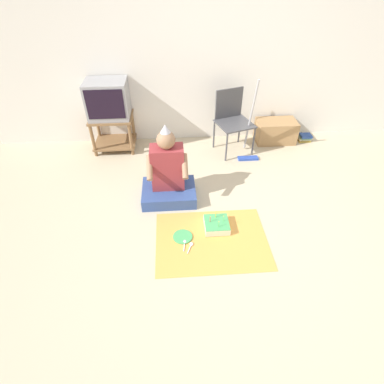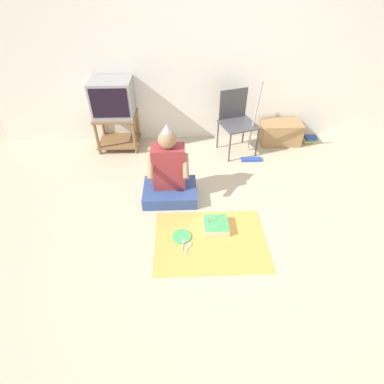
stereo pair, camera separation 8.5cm
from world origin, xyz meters
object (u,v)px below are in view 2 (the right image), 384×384
Objects in this scene: book_pile at (310,140)px; birthday_cake at (216,225)px; tv at (112,98)px; cardboard_box_stack at (280,133)px; folding_chair at (236,118)px; dust_mop at (253,138)px; paper_plate at (182,236)px; person_seated at (169,176)px.

book_pile is 2.35m from birthday_cake.
cardboard_box_stack is at bearing 0.65° from tv.
cardboard_box_stack is at bearing 12.59° from folding_chair.
dust_mop reaches higher than paper_plate.
paper_plate is (-0.98, -1.46, -0.30)m from dust_mop.
person_seated is 0.73m from paper_plate.
folding_chair is at bearing 75.58° from birthday_cake.
cardboard_box_stack is 2.40m from paper_plate.
book_pile is 2.69m from paper_plate.
birthday_cake is (1.25, -1.74, -0.69)m from tv.
paper_plate is (0.13, -0.67, -0.28)m from person_seated.
paper_plate is at bearing -163.04° from birthday_cake.
birthday_cake is (-0.62, -1.35, -0.26)m from dust_mop.
birthday_cake is 1.29× the size of paper_plate.
book_pile is at bearing -0.07° from tv.
tv is 2.82× the size of book_pile.
folding_chair is 4.26× the size of paper_plate.
folding_chair reaches higher than cardboard_box_stack.
tv reaches higher than book_pile.
cardboard_box_stack is (2.37, 0.03, -0.57)m from tv.
birthday_cake is (0.49, -0.56, -0.24)m from person_seated.
person_seated reaches higher than folding_chair.
birthday_cake is at bearing -122.58° from cardboard_box_stack.
birthday_cake reaches higher than book_pile.
dust_mop is 4.33× the size of birthday_cake.
folding_chair is at bearing 65.74° from paper_plate.
person_seated reaches higher than cardboard_box_stack.
person_seated reaches higher than paper_plate.
dust_mop reaches higher than person_seated.
cardboard_box_stack is 2.91× the size of paper_plate.
dust_mop is 1.51m from birthday_cake.
tv is 0.59× the size of person_seated.
cardboard_box_stack is 2.26× the size of birthday_cake.
tv reaches higher than person_seated.
dust_mop is 1.08m from book_pile.
tv is 0.49× the size of dust_mop.
cardboard_box_stack is 0.48m from book_pile.
person_seated is 0.78m from birthday_cake.
book_pile is at bearing 21.27° from dust_mop.
tv is 2.92m from book_pile.
dust_mop is at bearing -141.13° from cardboard_box_stack.
tv is 2.25m from birthday_cake.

